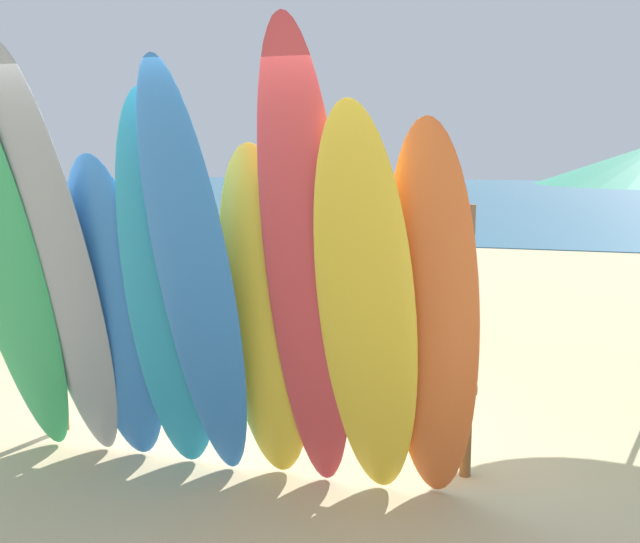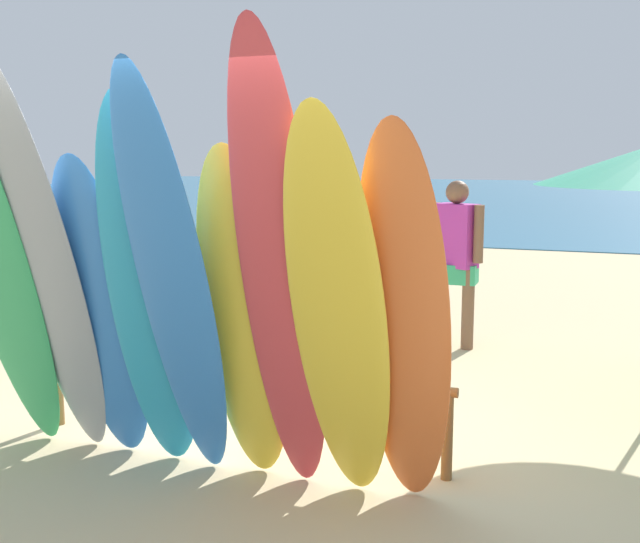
{
  "view_description": "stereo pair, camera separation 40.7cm",
  "coord_description": "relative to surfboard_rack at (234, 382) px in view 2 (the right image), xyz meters",
  "views": [
    {
      "loc": [
        1.89,
        -4.72,
        2.03
      ],
      "look_at": [
        0.0,
        1.72,
        0.99
      ],
      "focal_mm": 43.56,
      "sensor_mm": 36.0,
      "label": 1
    },
    {
      "loc": [
        2.28,
        -4.59,
        2.03
      ],
      "look_at": [
        0.0,
        1.72,
        0.99
      ],
      "focal_mm": 43.56,
      "sensor_mm": 36.0,
      "label": 2
    }
  ],
  "objects": [
    {
      "name": "ground",
      "position": [
        0.0,
        14.0,
        -0.48
      ],
      "size": [
        60.0,
        60.0,
        0.0
      ],
      "primitive_type": "plane",
      "color": "#D3BC8C"
    },
    {
      "name": "ocean_water",
      "position": [
        0.0,
        31.93,
        -0.47
      ],
      "size": [
        60.0,
        40.0,
        0.02
      ],
      "primitive_type": "cube",
      "color": "teal",
      "rests_on": "ground"
    },
    {
      "name": "surfboard_rack",
      "position": [
        0.0,
        0.0,
        0.0
      ],
      "size": [
        3.04,
        0.07,
        0.6
      ],
      "color": "brown",
      "rests_on": "ground"
    },
    {
      "name": "surfboard_grey_1",
      "position": [
        -0.99,
        -0.66,
        0.84
      ],
      "size": [
        0.59,
        0.94,
        2.64
      ],
      "primitive_type": "ellipsoid",
      "rotation": [
        0.31,
        0.0,
        -0.07
      ],
      "color": "#999EA3",
      "rests_on": "ground"
    },
    {
      "name": "surfboard_blue_2",
      "position": [
        -0.68,
        -0.51,
        0.54
      ],
      "size": [
        0.57,
        0.6,
        2.03
      ],
      "primitive_type": "ellipsoid",
      "rotation": [
        0.26,
        0.0,
        0.01
      ],
      "color": "#337AD1",
      "rests_on": "ground"
    },
    {
      "name": "surfboard_teal_3",
      "position": [
        -0.28,
        -0.58,
        0.72
      ],
      "size": [
        0.63,
        0.72,
        2.4
      ],
      "primitive_type": "ellipsoid",
      "rotation": [
        0.25,
        0.0,
        0.1
      ],
      "color": "#289EC6",
      "rests_on": "ground"
    },
    {
      "name": "surfboard_blue_4",
      "position": [
        -0.03,
        -0.71,
        0.79
      ],
      "size": [
        0.56,
        0.9,
        2.54
      ],
      "primitive_type": "ellipsoid",
      "rotation": [
        0.31,
        0.0,
        -0.08
      ],
      "color": "#337AD1",
      "rests_on": "ground"
    },
    {
      "name": "surfboard_yellow_5",
      "position": [
        0.32,
        -0.5,
        0.57
      ],
      "size": [
        0.57,
        0.57,
        2.09
      ],
      "primitive_type": "ellipsoid",
      "rotation": [
        0.23,
        0.0,
        -0.03
      ],
      "color": "yellow",
      "rests_on": "ground"
    },
    {
      "name": "surfboard_red_6",
      "position": [
        0.62,
        -0.66,
        0.89
      ],
      "size": [
        0.53,
        0.79,
        2.72
      ],
      "primitive_type": "ellipsoid",
      "rotation": [
        0.26,
        0.0,
        -0.05
      ],
      "color": "#D13D42",
      "rests_on": "ground"
    },
    {
      "name": "surfboard_yellow_7",
      "position": [
        0.96,
        -0.66,
        0.67
      ],
      "size": [
        0.62,
        0.82,
        2.3
      ],
      "primitive_type": "ellipsoid",
      "rotation": [
        0.3,
        0.0,
        -0.08
      ],
      "color": "yellow",
      "rests_on": "ground"
    },
    {
      "name": "surfboard_orange_8",
      "position": [
        1.31,
        -0.58,
        0.63
      ],
      "size": [
        0.53,
        0.7,
        2.22
      ],
      "primitive_type": "ellipsoid",
      "rotation": [
        0.27,
        0.0,
        -0.02
      ],
      "color": "orange",
      "rests_on": "ground"
    },
    {
      "name": "beachgoer_photographing",
      "position": [
        -0.48,
        2.61,
        0.47
      ],
      "size": [
        0.62,
        0.26,
        1.64
      ],
      "rotation": [
        0.0,
        0.0,
        0.05
      ],
      "color": "#9E704C",
      "rests_on": "ground"
    },
    {
      "name": "beachgoer_midbeach",
      "position": [
        0.9,
        3.38,
        0.52
      ],
      "size": [
        0.6,
        0.4,
        1.74
      ],
      "rotation": [
        0.0,
        0.0,
        5.81
      ],
      "color": "brown",
      "rests_on": "ground"
    },
    {
      "name": "beachgoer_by_water",
      "position": [
        -0.61,
        5.72,
        0.51
      ],
      "size": [
        0.44,
        0.63,
        1.71
      ],
      "rotation": [
        0.0,
        0.0,
        4.45
      ],
      "color": "tan",
      "rests_on": "ground"
    },
    {
      "name": "distant_boat",
      "position": [
        -5.45,
        22.33,
        -0.35
      ],
      "size": [
        3.44,
        0.57,
        0.27
      ],
      "color": "teal",
      "rests_on": "ground"
    }
  ]
}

